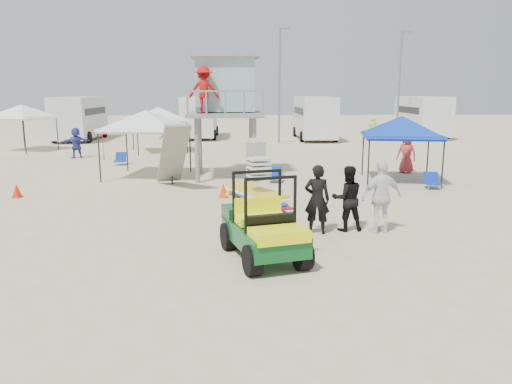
{
  "coord_description": "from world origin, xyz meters",
  "views": [
    {
      "loc": [
        0.08,
        -8.76,
        3.69
      ],
      "look_at": [
        0.5,
        3.0,
        1.3
      ],
      "focal_mm": 35.0,
      "sensor_mm": 36.0,
      "label": 1
    }
  ],
  "objects_px": {
    "surf_trailer": "(259,198)",
    "utility_cart": "(263,221)",
    "lifeguard_tower": "(223,89)",
    "canopy_blue": "(402,120)",
    "man_left": "(317,199)"
  },
  "relations": [
    {
      "from": "utility_cart",
      "to": "surf_trailer",
      "type": "height_order",
      "value": "surf_trailer"
    },
    {
      "from": "lifeguard_tower",
      "to": "canopy_blue",
      "type": "relative_size",
      "value": 1.49
    },
    {
      "from": "surf_trailer",
      "to": "canopy_blue",
      "type": "bearing_deg",
      "value": 49.82
    },
    {
      "from": "man_left",
      "to": "lifeguard_tower",
      "type": "xyz_separation_m",
      "value": [
        -2.69,
        8.87,
        2.85
      ]
    },
    {
      "from": "surf_trailer",
      "to": "canopy_blue",
      "type": "height_order",
      "value": "canopy_blue"
    },
    {
      "from": "man_left",
      "to": "utility_cart",
      "type": "bearing_deg",
      "value": 64.8
    },
    {
      "from": "utility_cart",
      "to": "canopy_blue",
      "type": "height_order",
      "value": "canopy_blue"
    },
    {
      "from": "man_left",
      "to": "lifeguard_tower",
      "type": "height_order",
      "value": "lifeguard_tower"
    },
    {
      "from": "surf_trailer",
      "to": "lifeguard_tower",
      "type": "xyz_separation_m",
      "value": [
        -1.17,
        8.57,
        2.87
      ]
    },
    {
      "from": "lifeguard_tower",
      "to": "utility_cart",
      "type": "bearing_deg",
      "value": -83.91
    },
    {
      "from": "surf_trailer",
      "to": "utility_cart",
      "type": "bearing_deg",
      "value": -90.13
    },
    {
      "from": "utility_cart",
      "to": "man_left",
      "type": "height_order",
      "value": "utility_cart"
    },
    {
      "from": "utility_cart",
      "to": "surf_trailer",
      "type": "xyz_separation_m",
      "value": [
        0.01,
        2.34,
        0.0
      ]
    },
    {
      "from": "utility_cart",
      "to": "lifeguard_tower",
      "type": "distance_m",
      "value": 11.34
    },
    {
      "from": "lifeguard_tower",
      "to": "canopy_blue",
      "type": "xyz_separation_m",
      "value": [
        7.31,
        -1.3,
        -1.22
      ]
    }
  ]
}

